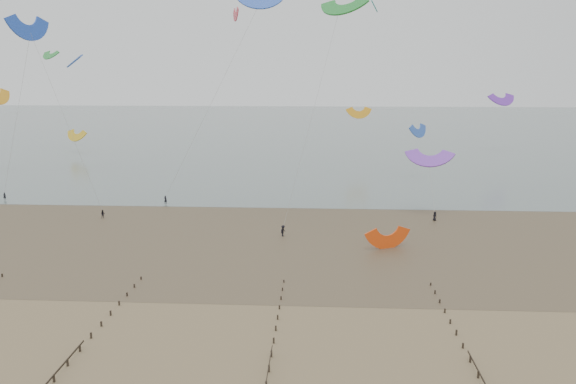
% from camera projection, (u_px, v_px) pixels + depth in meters
% --- Properties ---
extents(ground, '(500.00, 500.00, 0.00)m').
position_uv_depth(ground, '(238.00, 325.00, 58.04)').
color(ground, brown).
rests_on(ground, ground).
extents(sea_and_shore, '(500.00, 665.00, 0.03)m').
position_uv_depth(sea_and_shore, '(243.00, 231.00, 91.81)').
color(sea_and_shore, '#475654').
rests_on(sea_and_shore, ground).
extents(kitesurfer_lead, '(0.69, 0.54, 1.69)m').
position_uv_depth(kitesurfer_lead, '(165.00, 200.00, 109.93)').
color(kitesurfer_lead, black).
rests_on(kitesurfer_lead, ground).
extents(kitesurfers, '(146.66, 23.38, 1.82)m').
position_uv_depth(kitesurfers, '(461.00, 213.00, 99.67)').
color(kitesurfers, black).
rests_on(kitesurfers, ground).
extents(grounded_kite, '(7.57, 6.87, 3.40)m').
position_uv_depth(grounded_kite, '(387.00, 248.00, 82.81)').
color(grounded_kite, '#F5470F').
rests_on(grounded_kite, ground).
extents(kites_airborne, '(261.53, 117.86, 43.17)m').
position_uv_depth(kites_airborne, '(226.00, 88.00, 139.64)').
color(kites_airborne, blue).
rests_on(kites_airborne, ground).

